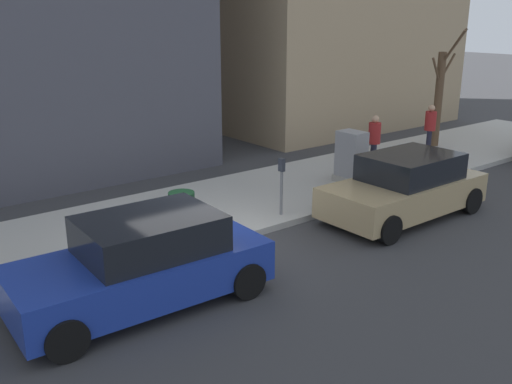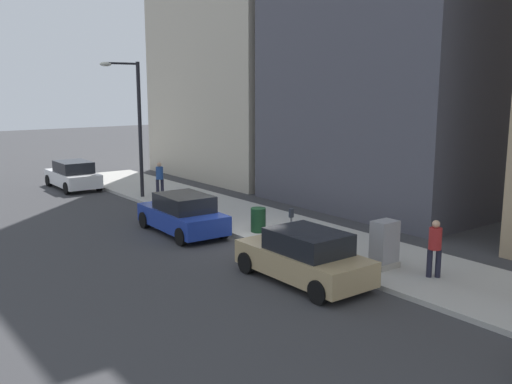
% 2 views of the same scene
% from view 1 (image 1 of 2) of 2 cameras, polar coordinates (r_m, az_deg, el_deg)
% --- Properties ---
extents(ground_plane, '(120.00, 120.00, 0.00)m').
position_cam_1_polar(ground_plane, '(11.79, -4.67, -5.87)').
color(ground_plane, '#38383A').
extents(sidewalk, '(4.00, 36.00, 0.15)m').
position_cam_1_polar(sidewalk, '(13.36, -9.47, -2.85)').
color(sidewalk, '#B2AFA8').
rests_on(sidewalk, ground).
extents(parked_car_tan, '(1.94, 4.21, 1.52)m').
position_cam_1_polar(parked_car_tan, '(13.87, 14.70, 0.46)').
color(parked_car_tan, tan).
rests_on(parked_car_tan, ground).
extents(parked_car_blue, '(2.05, 4.26, 1.52)m').
position_cam_1_polar(parked_car_blue, '(9.61, -11.21, -6.99)').
color(parked_car_blue, '#1E389E').
rests_on(parked_car_blue, ground).
extents(parking_meter, '(0.14, 0.10, 1.35)m').
position_cam_1_polar(parking_meter, '(13.12, 2.56, 1.16)').
color(parking_meter, slate).
rests_on(parking_meter, sidewalk).
extents(utility_box, '(0.83, 0.61, 1.43)m').
position_cam_1_polar(utility_box, '(15.96, 9.49, 3.42)').
color(utility_box, '#A8A399').
rests_on(utility_box, sidewalk).
extents(bare_tree, '(1.10, 1.35, 4.03)m').
position_cam_1_polar(bare_tree, '(21.03, 17.87, 9.21)').
color(bare_tree, brown).
rests_on(bare_tree, sidewalk).
extents(trash_bin, '(0.56, 0.56, 0.90)m').
position_cam_1_polar(trash_bin, '(12.24, -7.40, -2.05)').
color(trash_bin, '#14381E').
rests_on(trash_bin, sidewalk).
extents(pedestrian_near_meter, '(0.36, 0.36, 1.66)m').
position_cam_1_polar(pedestrian_near_meter, '(19.69, 17.01, 6.26)').
color(pedestrian_near_meter, '#1E1E2D').
rests_on(pedestrian_near_meter, sidewalk).
extents(pedestrian_midblock, '(0.36, 0.36, 1.66)m').
position_cam_1_polar(pedestrian_midblock, '(17.25, 11.73, 5.16)').
color(pedestrian_midblock, '#1E1E2D').
rests_on(pedestrian_midblock, sidewalk).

